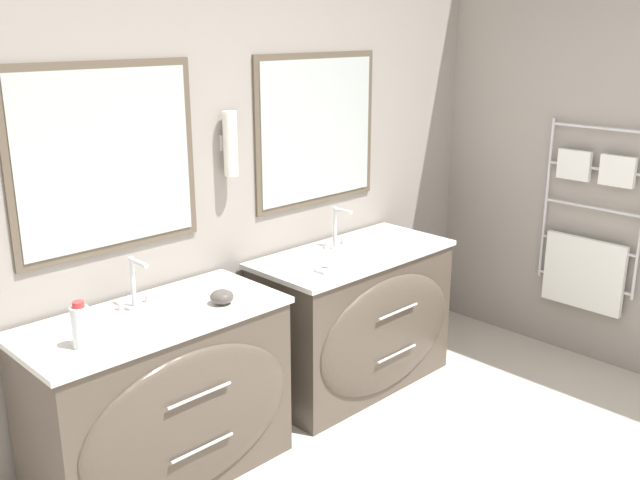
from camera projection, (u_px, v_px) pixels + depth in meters
name	position (u px, v px, depth m)	size (l,w,h in m)	color
wall_back	(220.00, 175.00, 3.67)	(5.58, 0.15, 2.60)	gray
wall_right	(606.00, 157.00, 4.26)	(0.13, 3.99, 2.60)	gray
vanity_left	(163.00, 399.00, 3.24)	(1.19, 0.63, 0.82)	#4C4238
vanity_right	(357.00, 319.00, 4.12)	(1.19, 0.63, 0.82)	#4C4238
faucet_left	(135.00, 282.00, 3.21)	(0.17, 0.14, 0.23)	silver
faucet_right	(337.00, 227.00, 4.09)	(0.17, 0.14, 0.23)	silver
toiletry_bottle	(81.00, 326.00, 2.81)	(0.07, 0.07, 0.20)	silver
amenity_bowl	(222.00, 297.00, 3.27)	(0.11, 0.11, 0.07)	#4C4742
soap_dish	(327.00, 268.00, 3.71)	(0.12, 0.08, 0.04)	white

